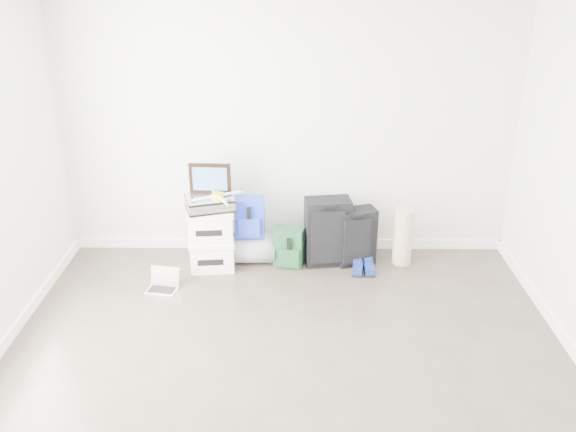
{
  "coord_description": "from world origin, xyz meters",
  "views": [
    {
      "loc": [
        0.05,
        -3.33,
        2.92
      ],
      "look_at": [
        0.0,
        1.9,
        0.63
      ],
      "focal_mm": 38.0,
      "sensor_mm": 36.0,
      "label": 1
    }
  ],
  "objects_px": {
    "carry_on": "(356,237)",
    "laptop": "(163,284)",
    "large_suitcase": "(327,232)",
    "briefcase": "(210,203)",
    "duffel_bag": "(251,248)",
    "boxes_stack": "(212,238)"
  },
  "relations": [
    {
      "from": "boxes_stack",
      "to": "laptop",
      "type": "xyz_separation_m",
      "value": [
        -0.41,
        -0.44,
        -0.27
      ]
    },
    {
      "from": "boxes_stack",
      "to": "laptop",
      "type": "relative_size",
      "value": 2.05
    },
    {
      "from": "briefcase",
      "to": "laptop",
      "type": "relative_size",
      "value": 1.42
    },
    {
      "from": "boxes_stack",
      "to": "carry_on",
      "type": "xyz_separation_m",
      "value": [
        1.43,
        0.1,
        -0.02
      ]
    },
    {
      "from": "boxes_stack",
      "to": "large_suitcase",
      "type": "height_order",
      "value": "large_suitcase"
    },
    {
      "from": "briefcase",
      "to": "large_suitcase",
      "type": "relative_size",
      "value": 0.64
    },
    {
      "from": "carry_on",
      "to": "briefcase",
      "type": "bearing_deg",
      "value": 168.23
    },
    {
      "from": "large_suitcase",
      "to": "carry_on",
      "type": "xyz_separation_m",
      "value": [
        0.29,
        0.0,
        -0.05
      ]
    },
    {
      "from": "briefcase",
      "to": "duffel_bag",
      "type": "distance_m",
      "value": 0.67
    },
    {
      "from": "boxes_stack",
      "to": "briefcase",
      "type": "xyz_separation_m",
      "value": [
        -0.0,
        0.0,
        0.38
      ]
    },
    {
      "from": "laptop",
      "to": "briefcase",
      "type": "bearing_deg",
      "value": 56.53
    },
    {
      "from": "boxes_stack",
      "to": "laptop",
      "type": "distance_m",
      "value": 0.66
    },
    {
      "from": "duffel_bag",
      "to": "large_suitcase",
      "type": "bearing_deg",
      "value": -2.32
    },
    {
      "from": "carry_on",
      "to": "laptop",
      "type": "xyz_separation_m",
      "value": [
        -1.85,
        -0.54,
        -0.24
      ]
    },
    {
      "from": "briefcase",
      "to": "large_suitcase",
      "type": "xyz_separation_m",
      "value": [
        1.14,
        0.1,
        -0.35
      ]
    },
    {
      "from": "boxes_stack",
      "to": "duffel_bag",
      "type": "height_order",
      "value": "boxes_stack"
    },
    {
      "from": "boxes_stack",
      "to": "duffel_bag",
      "type": "bearing_deg",
      "value": 11.96
    },
    {
      "from": "boxes_stack",
      "to": "duffel_bag",
      "type": "distance_m",
      "value": 0.42
    },
    {
      "from": "large_suitcase",
      "to": "carry_on",
      "type": "distance_m",
      "value": 0.29
    },
    {
      "from": "boxes_stack",
      "to": "large_suitcase",
      "type": "distance_m",
      "value": 1.15
    },
    {
      "from": "boxes_stack",
      "to": "carry_on",
      "type": "bearing_deg",
      "value": -1.39
    },
    {
      "from": "carry_on",
      "to": "laptop",
      "type": "bearing_deg",
      "value": -179.52
    }
  ]
}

